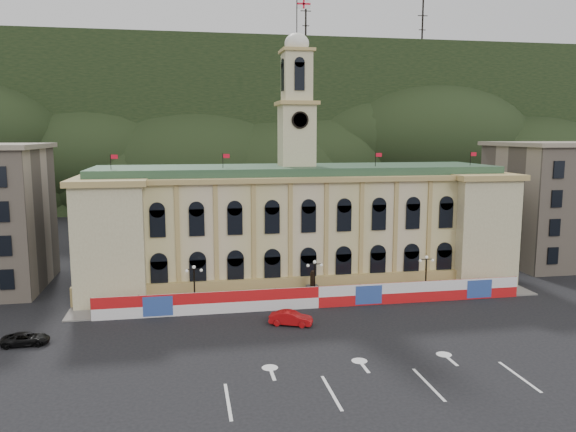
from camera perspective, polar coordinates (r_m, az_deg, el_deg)
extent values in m
plane|color=black|center=(51.95, 7.09, -14.19)|extent=(260.00, 260.00, 0.00)
cube|color=black|center=(176.30, -5.73, 9.02)|extent=(230.00, 70.00, 44.00)
cube|color=#595651|center=(163.74, 7.41, 11.85)|extent=(22.00, 8.00, 14.00)
cube|color=#595651|center=(157.35, -23.01, 9.95)|extent=(16.00, 7.00, 10.00)
cylinder|color=black|center=(167.12, 1.82, 18.76)|extent=(0.50, 0.50, 20.00)
cylinder|color=black|center=(177.73, 13.48, 17.91)|extent=(0.50, 0.50, 20.00)
cube|color=beige|center=(76.23, 0.86, -1.35)|extent=(55.00, 15.00, 14.00)
cube|color=tan|center=(70.04, 2.11, -7.09)|extent=(56.00, 0.80, 2.40)
cube|color=tan|center=(75.34, 0.87, 4.13)|extent=(56.20, 16.20, 0.60)
cube|color=#325338|center=(75.29, 0.87, 4.66)|extent=(53.00, 13.00, 1.20)
cube|color=beige|center=(74.32, -17.06, -1.97)|extent=(8.00, 17.00, 14.00)
cube|color=beige|center=(83.13, 17.09, -0.91)|extent=(8.00, 17.00, 14.00)
cube|color=beige|center=(75.13, 0.88, 8.17)|extent=(4.40, 4.40, 8.00)
cube|color=tan|center=(75.24, 0.88, 11.37)|extent=(5.20, 5.20, 0.50)
cube|color=beige|center=(75.48, 0.89, 13.87)|extent=(3.60, 3.60, 6.50)
cube|color=tan|center=(75.88, 0.90, 16.42)|extent=(4.20, 4.20, 0.40)
cylinder|color=black|center=(72.90, 1.24, 9.73)|extent=(2.20, 0.20, 2.20)
ellipsoid|color=white|center=(76.01, 0.90, 17.10)|extent=(3.20, 3.20, 2.72)
cylinder|color=black|center=(76.56, 0.90, 19.46)|extent=(0.12, 0.12, 5.00)
cube|color=white|center=(77.11, 1.61, 20.75)|extent=(1.80, 0.04, 1.20)
cube|color=red|center=(77.08, 1.61, 20.75)|extent=(1.80, 0.02, 0.22)
cube|color=red|center=(77.08, 1.61, 20.75)|extent=(0.22, 0.02, 1.20)
cube|color=tan|center=(96.60, 26.36, 1.04)|extent=(20.00, 16.00, 18.00)
cube|color=gray|center=(96.00, 26.72, 6.55)|extent=(21.00, 17.00, 0.60)
cube|color=red|center=(65.16, 3.11, -8.25)|extent=(50.00, 0.25, 2.50)
cube|color=#2F4D9E|center=(63.41, -13.08, -8.93)|extent=(3.20, 0.05, 2.20)
cube|color=#2F4D9E|center=(66.64, 8.21, -7.94)|extent=(3.20, 0.05, 2.20)
cube|color=#2F4D9E|center=(72.24, 18.87, -7.03)|extent=(3.20, 0.05, 2.20)
cube|color=slate|center=(68.06, 2.55, -8.54)|extent=(56.00, 5.50, 0.16)
cube|color=#595651|center=(68.06, 2.51, -7.82)|extent=(1.40, 1.40, 1.80)
cylinder|color=black|center=(67.60, 2.52, -6.44)|extent=(0.60, 0.60, 1.60)
sphere|color=black|center=(67.38, 2.52, -5.70)|extent=(0.44, 0.44, 0.44)
cylinder|color=black|center=(65.71, -9.44, -9.21)|extent=(0.44, 0.44, 0.30)
cylinder|color=black|center=(65.07, -9.48, -7.32)|extent=(0.18, 0.18, 4.80)
cube|color=black|center=(64.49, -9.53, -5.35)|extent=(1.60, 0.08, 0.08)
sphere|color=silver|center=(64.52, -10.24, -5.50)|extent=(0.36, 0.36, 0.36)
sphere|color=silver|center=(64.54, -8.82, -5.46)|extent=(0.36, 0.36, 0.36)
sphere|color=silver|center=(64.43, -9.54, -5.14)|extent=(0.40, 0.40, 0.40)
cylinder|color=black|center=(67.34, 2.70, -8.67)|extent=(0.44, 0.44, 0.30)
cylinder|color=black|center=(66.71, 2.71, -6.82)|extent=(0.18, 0.18, 4.80)
cube|color=black|center=(66.15, 2.73, -4.90)|extent=(1.60, 0.08, 0.08)
sphere|color=silver|center=(66.01, 2.05, -5.05)|extent=(0.36, 0.36, 0.36)
sphere|color=silver|center=(66.37, 3.40, -4.99)|extent=(0.36, 0.36, 0.36)
sphere|color=silver|center=(66.09, 2.73, -4.68)|extent=(0.40, 0.40, 0.40)
cylinder|color=black|center=(71.72, 13.76, -7.84)|extent=(0.44, 0.44, 0.30)
cylinder|color=black|center=(71.13, 13.82, -6.09)|extent=(0.18, 0.18, 4.80)
cube|color=black|center=(70.60, 13.89, -4.28)|extent=(1.60, 0.08, 0.08)
sphere|color=silver|center=(70.31, 13.29, -4.44)|extent=(0.36, 0.36, 0.36)
sphere|color=silver|center=(70.96, 14.48, -4.37)|extent=(0.36, 0.36, 0.36)
sphere|color=silver|center=(70.55, 13.90, -4.09)|extent=(0.40, 0.40, 0.40)
imported|color=#B30C0F|center=(59.61, 0.29, -10.34)|extent=(4.66, 5.59, 1.49)
imported|color=black|center=(59.82, -25.10, -11.24)|extent=(2.29, 4.45, 1.20)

